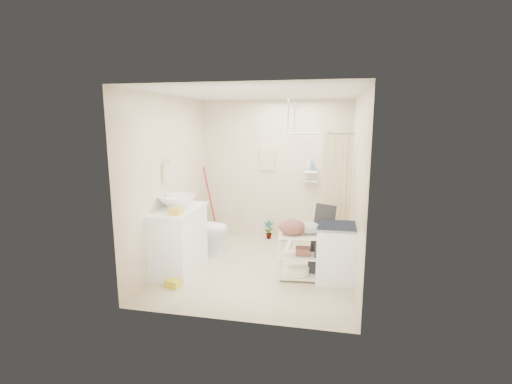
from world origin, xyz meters
TOP-DOWN VIEW (x-y plane):
  - floor at (0.00, 0.00)m, footprint 3.20×3.20m
  - ceiling at (0.00, 0.00)m, footprint 2.80×3.20m
  - wall_back at (0.00, 1.60)m, footprint 2.80×0.04m
  - wall_front at (0.00, -1.60)m, footprint 2.80×0.04m
  - wall_left at (-1.40, 0.00)m, footprint 0.04×3.20m
  - wall_right at (1.40, 0.00)m, footprint 0.04×3.20m
  - vanity at (-1.16, -0.35)m, footprint 0.61×1.08m
  - sink at (-1.17, -0.32)m, footprint 0.64×0.64m
  - counter_basket at (-1.03, -0.67)m, footprint 0.19×0.17m
  - floor_basket at (-1.00, -0.93)m, footprint 0.30×0.26m
  - toilet at (-1.04, 0.49)m, footprint 0.82×0.48m
  - mop at (-1.29, 1.43)m, footprint 0.14×0.14m
  - potted_plant_a at (-0.09, 1.40)m, footprint 0.19×0.13m
  - potted_plant_b at (0.23, 1.40)m, footprint 0.22×0.19m
  - hanging_towel at (-0.15, 1.58)m, footprint 0.28×0.03m
  - towel_ring at (-1.38, -0.20)m, footprint 0.04×0.22m
  - tp_holder at (-1.36, 0.05)m, footprint 0.08×0.12m
  - shower at (0.85, 1.05)m, footprint 1.10×1.10m
  - shampoo_bottle_a at (0.64, 1.54)m, footprint 0.12×0.12m
  - shampoo_bottle_b at (0.68, 1.52)m, footprint 0.08×0.08m
  - washing_machine at (1.14, -0.22)m, footprint 0.57×0.58m
  - laundry_rack at (0.64, -0.32)m, footprint 0.60×0.38m
  - ironing_board at (0.94, -0.08)m, footprint 0.31×0.12m

SIDE VIEW (x-z plane):
  - floor at x=0.00m, z-range 0.00..0.00m
  - floor_basket at x=-1.00m, z-range 0.00..0.14m
  - potted_plant_b at x=0.23m, z-range 0.00..0.35m
  - potted_plant_a at x=-0.09m, z-range 0.00..0.36m
  - laundry_rack at x=0.64m, z-range 0.00..0.79m
  - washing_machine at x=1.14m, z-range 0.00..0.79m
  - toilet at x=-1.04m, z-range 0.00..0.82m
  - vanity at x=-1.16m, z-range 0.00..0.95m
  - ironing_board at x=0.94m, z-range 0.00..1.06m
  - mop at x=-1.29m, z-range 0.00..1.35m
  - tp_holder at x=-1.36m, z-range 0.65..0.79m
  - counter_basket at x=-1.03m, z-range 0.95..1.04m
  - sink at x=-1.17m, z-range 0.95..1.14m
  - shower at x=0.85m, z-range 0.00..2.10m
  - wall_back at x=0.00m, z-range 0.00..2.60m
  - wall_front at x=0.00m, z-range 0.00..2.60m
  - wall_left at x=-1.40m, z-range 0.00..2.60m
  - wall_right at x=1.40m, z-range 0.00..2.60m
  - shampoo_bottle_b at x=0.68m, z-range 1.32..1.48m
  - shampoo_bottle_a at x=0.64m, z-range 1.32..1.56m
  - towel_ring at x=-1.38m, z-range 1.30..1.64m
  - hanging_towel at x=-0.15m, z-range 1.29..1.71m
  - ceiling at x=0.00m, z-range 2.58..2.62m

